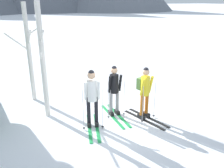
# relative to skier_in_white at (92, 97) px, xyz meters

# --- Properties ---
(ground_plane) EXTENTS (400.00, 400.00, 0.00)m
(ground_plane) POSITION_rel_skier_in_white_xyz_m (0.70, 0.17, -0.95)
(ground_plane) COLOR white
(skier_in_white) EXTENTS (0.77, 1.68, 1.73)m
(skier_in_white) POSITION_rel_skier_in_white_xyz_m (0.00, 0.00, 0.00)
(skier_in_white) COLOR green
(skier_in_white) RESTS_ON ground
(skier_in_black) EXTENTS (0.61, 1.77, 1.65)m
(skier_in_black) POSITION_rel_skier_in_white_xyz_m (0.89, 0.41, -0.06)
(skier_in_black) COLOR green
(skier_in_black) RESTS_ON ground
(skier_in_yellow) EXTENTS (0.73, 1.67, 1.67)m
(skier_in_yellow) POSITION_rel_skier_in_white_xyz_m (1.65, -0.17, -0.02)
(skier_in_yellow) COLOR black
(skier_in_yellow) RESTS_ON ground
(birch_tree_tall) EXTENTS (1.19, 0.52, 3.50)m
(birch_tree_tall) POSITION_rel_skier_in_white_xyz_m (-1.29, 2.81, 0.84)
(birch_tree_tall) COLOR silver
(birch_tree_tall) RESTS_ON ground
(birch_tree_slender) EXTENTS (0.25, 0.81, 3.80)m
(birch_tree_slender) POSITION_rel_skier_in_white_xyz_m (-1.08, 1.25, 0.97)
(birch_tree_slender) COLOR silver
(birch_tree_slender) RESTS_ON ground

